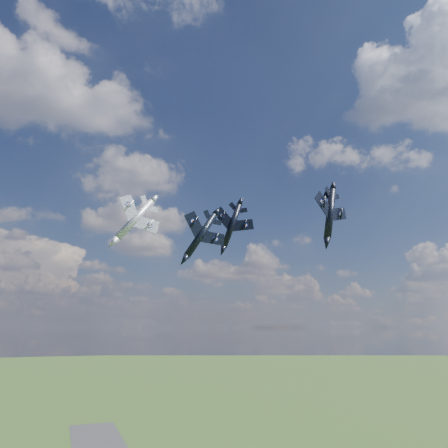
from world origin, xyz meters
name	(u,v)px	position (x,y,z in m)	size (l,w,h in m)	color
jet_lead_navy	(201,235)	(2.18, 19.08, 81.90)	(11.58, 16.14, 3.34)	black
jet_right_navy	(330,214)	(21.07, -3.13, 83.06)	(10.26, 14.30, 2.96)	black
jet_high_navy	(232,225)	(13.58, 29.29, 87.28)	(11.67, 16.28, 3.37)	black
jet_left_silver	(135,220)	(-13.86, 10.48, 82.05)	(10.24, 14.28, 2.95)	#AEB0BA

